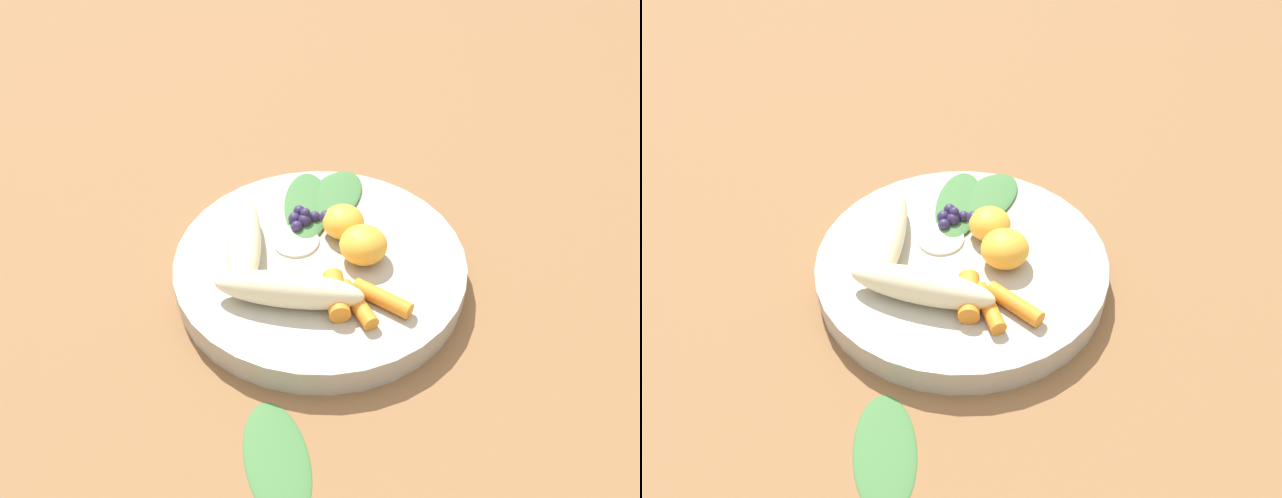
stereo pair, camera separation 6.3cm
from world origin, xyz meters
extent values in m
plane|color=brown|center=(0.00, 0.00, 0.00)|extent=(2.40, 2.40, 0.00)
cylinder|color=#B2AD9E|center=(0.00, 0.00, 0.01)|extent=(0.28, 0.28, 0.03)
ellipsoid|color=beige|center=(-0.02, 0.06, 0.05)|extent=(0.13, 0.10, 0.03)
ellipsoid|color=beige|center=(0.06, 0.04, 0.05)|extent=(0.12, 0.12, 0.03)
ellipsoid|color=#F4A833|center=(0.01, -0.04, 0.04)|extent=(0.04, 0.04, 0.03)
ellipsoid|color=#F4A833|center=(-0.03, -0.03, 0.05)|extent=(0.05, 0.05, 0.03)
cylinder|color=orange|center=(-0.05, 0.04, 0.04)|extent=(0.05, 0.05, 0.02)
cylinder|color=orange|center=(-0.07, 0.03, 0.04)|extent=(0.05, 0.03, 0.01)
cylinder|color=orange|center=(-0.08, 0.01, 0.04)|extent=(0.06, 0.02, 0.02)
sphere|color=#2D234C|center=(0.05, -0.02, 0.04)|extent=(0.01, 0.01, 0.01)
sphere|color=#2D234C|center=(0.04, -0.04, 0.03)|extent=(0.01, 0.01, 0.01)
sphere|color=#2D234C|center=(0.06, -0.03, 0.04)|extent=(0.01, 0.01, 0.01)
sphere|color=#2D234C|center=(0.04, -0.02, 0.04)|extent=(0.01, 0.01, 0.01)
sphere|color=#2D234C|center=(0.05, -0.03, 0.04)|extent=(0.01, 0.01, 0.01)
sphere|color=#2D234C|center=(0.04, -0.03, 0.04)|extent=(0.01, 0.01, 0.01)
sphere|color=#2D234C|center=(0.04, -0.01, 0.03)|extent=(0.01, 0.01, 0.01)
sphere|color=#2D234C|center=(0.04, -0.03, 0.03)|extent=(0.01, 0.01, 0.01)
sphere|color=#2D234C|center=(0.02, -0.03, 0.05)|extent=(0.01, 0.01, 0.01)
cylinder|color=white|center=(0.03, 0.00, 0.03)|extent=(0.05, 0.05, 0.00)
ellipsoid|color=#3D7038|center=(0.05, -0.08, 0.03)|extent=(0.08, 0.11, 0.00)
ellipsoid|color=#3D7038|center=(0.06, -0.05, 0.03)|extent=(0.11, 0.12, 0.00)
ellipsoid|color=#3D7038|center=(-0.11, 0.17, 0.00)|extent=(0.12, 0.10, 0.01)
camera|label=1|loc=(-0.31, 0.35, 0.47)|focal=37.06mm
camera|label=2|loc=(-0.35, 0.31, 0.47)|focal=37.06mm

